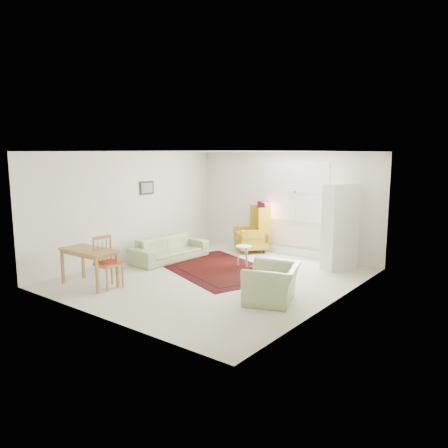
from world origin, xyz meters
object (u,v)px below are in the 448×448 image
Objects in this scene: coffee_table at (266,276)px; cabinet at (340,227)px; armchair at (272,280)px; wingback_chair at (251,227)px; desk at (90,267)px; sofa at (170,244)px; stool at (244,256)px; desk_chair at (109,263)px.

cabinet reaches higher than coffee_table.
coffee_table is 2.20m from cabinet.
coffee_table is (-0.54, 0.68, -0.18)m from armchair.
cabinet reaches higher than wingback_chair.
armchair is 0.87× the size of desk.
coffee_table is at bearing -93.12° from sofa.
wingback_chair is at bearing -161.25° from cabinet.
stool is (-1.17, 0.93, 0.03)m from coffee_table.
stool is 0.42× the size of desk.
cabinet reaches higher than desk_chair.
sofa is 1.49× the size of wingback_chair.
wingback_chair is 2.90m from coffee_table.
desk_chair reaches higher than coffee_table.
desk is 1.16× the size of desk_chair.
armchair is at bearing -67.41° from cabinet.
desk is at bearing -86.95° from armchair.
wingback_chair is 4.29m from desk.
sofa is 2.15m from wingback_chair.
cabinet reaches higher than desk.
desk_chair is at bearing -102.72° from cabinet.
armchair is at bearing 22.57° from desk.
wingback_chair reaches higher than coffee_table.
desk_chair reaches higher than stool.
armchair is 3.46m from desk.
armchair is (3.38, -0.99, -0.00)m from sofa.
coffee_table is 0.51× the size of desk_chair.
stool is at bearing -17.67° from desk_chair.
coffee_table is at bearing -38.36° from stool.
wingback_chair is 2.73× the size of stool.
wingback_chair is (-2.38, 2.88, 0.25)m from armchair.
armchair is at bearing -63.50° from desk_chair.
sofa is 2.33m from desk.
cabinet is 5.18m from desk.
desk_chair is at bearing -111.05° from stool.
stool is 3.01m from desk_chair.
wingback_chair is at bearing 117.88° from stool.
sofa is at bearing -159.83° from stool.
cabinet is (0.04, 2.68, 0.54)m from armchair.
sofa is at bearing 18.58° from desk_chair.
stool is 0.48× the size of desk_chair.
cabinet is at bearing -32.81° from desk_chair.
sofa reaches higher than armchair.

